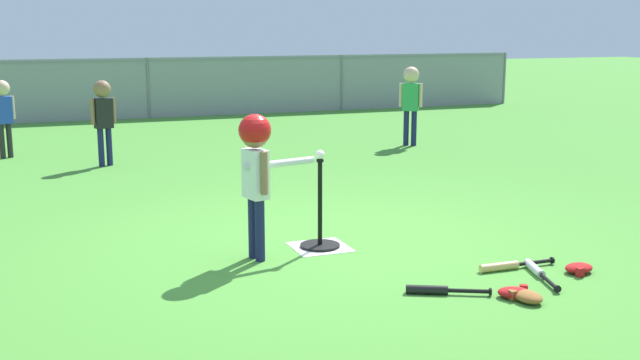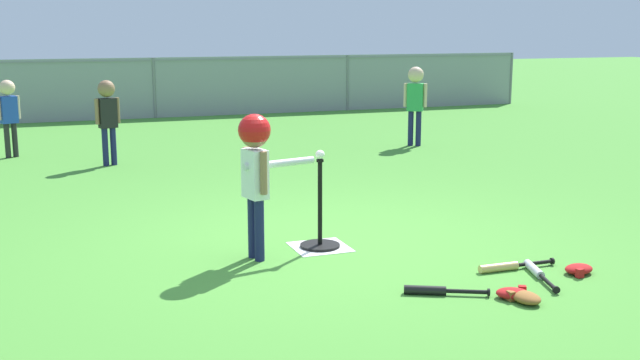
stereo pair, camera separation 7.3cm
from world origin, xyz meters
The scene contains 15 objects.
ground_plane centered at (0.00, 0.00, 0.00)m, with size 60.00×60.00×0.00m, color #478C33.
home_plate centered at (-0.12, -0.04, 0.00)m, with size 0.44×0.44×0.01m, color white.
batting_tee centered at (-0.12, -0.04, 0.12)m, with size 0.32×0.32×0.72m.
baseball_on_tee centered at (-0.12, -0.04, 0.75)m, with size 0.07×0.07×0.07m, color white.
batter_child centered at (-0.67, -0.17, 0.79)m, with size 0.62×0.31×1.11m.
fielder_deep_left centered at (3.06, 4.50, 0.75)m, with size 0.29×0.24×1.16m.
fielder_near_right centered at (-2.51, 5.47, 0.67)m, with size 0.29×0.21×1.04m.
fielder_near_left centered at (-1.33, 4.37, 0.69)m, with size 0.31×0.21×1.08m.
spare_bat_silver centered at (1.07, -1.26, 0.03)m, with size 0.23×0.59×0.06m.
spare_bat_wood centered at (0.94, -1.08, 0.03)m, with size 0.62×0.07×0.06m.
spare_bat_black centered at (0.20, -1.36, 0.03)m, with size 0.53×0.30×0.06m.
glove_by_plate centered at (0.68, -1.69, 0.04)m, with size 0.18×0.23×0.07m.
glove_near_bats centered at (0.65, -1.60, 0.04)m, with size 0.27×0.24×0.07m.
glove_tossed_aside centered at (1.38, -1.33, 0.04)m, with size 0.24×0.20×0.07m.
outfield_fence centered at (0.00, 9.40, 0.62)m, with size 16.06×0.06×1.15m.
Camera 2 is at (-2.20, -5.66, 1.74)m, focal length 43.56 mm.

